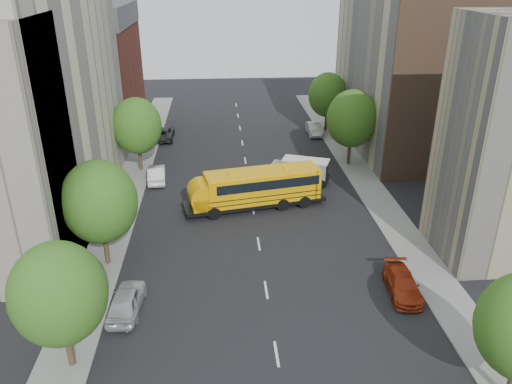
{
  "coord_description": "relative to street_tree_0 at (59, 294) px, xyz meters",
  "views": [
    {
      "loc": [
        -2.78,
        -35.17,
        19.55
      ],
      "look_at": [
        0.1,
        2.0,
        2.57
      ],
      "focal_mm": 35.0,
      "sensor_mm": 36.0,
      "label": 1
    }
  ],
  "objects": [
    {
      "name": "building_right_far",
      "position": [
        29.0,
        34.0,
        4.36
      ],
      "size": [
        10.0,
        22.0,
        18.0
      ],
      "primitive_type": "cube",
      "color": "tan",
      "rests_on": "ground"
    },
    {
      "name": "safari_truck",
      "position": [
        16.13,
        23.78,
        -3.38
      ],
      "size": [
        5.86,
        3.79,
        2.37
      ],
      "rotation": [
        0.0,
        0.0,
        -0.37
      ],
      "color": "black",
      "rests_on": "ground"
    },
    {
      "name": "street_tree_0",
      "position": [
        0.0,
        0.0,
        0.0
      ],
      "size": [
        4.8,
        4.8,
        7.41
      ],
      "color": "#38281C",
      "rests_on": "ground"
    },
    {
      "name": "building_right_sidewall",
      "position": [
        29.0,
        23.0,
        4.36
      ],
      "size": [
        10.1,
        0.3,
        18.0
      ],
      "primitive_type": "cube",
      "color": "brown",
      "rests_on": "ground"
    },
    {
      "name": "sidewalk_left",
      "position": [
        -0.5,
        19.0,
        -4.58
      ],
      "size": [
        3.0,
        80.0,
        0.12
      ],
      "primitive_type": "cube",
      "color": "slate",
      "rests_on": "ground"
    },
    {
      "name": "parked_car_3",
      "position": [
        19.8,
        5.0,
        -3.97
      ],
      "size": [
        2.26,
        4.76,
        1.34
      ],
      "primitive_type": "imported",
      "rotation": [
        0.0,
        0.0,
        -0.09
      ],
      "color": "#9A2D13",
      "rests_on": "ground"
    },
    {
      "name": "ground",
      "position": [
        11.0,
        14.0,
        -4.64
      ],
      "size": [
        120.0,
        120.0,
        0.0
      ],
      "primitive_type": "plane",
      "color": "black",
      "rests_on": "ground"
    },
    {
      "name": "building_left_cream",
      "position": [
        -7.0,
        20.0,
        5.36
      ],
      "size": [
        10.0,
        26.0,
        20.0
      ],
      "primitive_type": "cube",
      "color": "beige",
      "rests_on": "ground"
    },
    {
      "name": "parked_car_5",
      "position": [
        20.21,
        38.61,
        -3.91
      ],
      "size": [
        1.58,
        4.47,
        1.47
      ],
      "primitive_type": "imported",
      "rotation": [
        0.0,
        0.0,
        -0.01
      ],
      "color": "#A4A39F",
      "rests_on": "ground"
    },
    {
      "name": "parked_car_0",
      "position": [
        2.2,
        4.47,
        -3.85
      ],
      "size": [
        2.11,
        4.71,
        1.57
      ],
      "primitive_type": "imported",
      "rotation": [
        0.0,
        0.0,
        3.09
      ],
      "color": "#AFB0B6",
      "rests_on": "ground"
    },
    {
      "name": "lane_markings",
      "position": [
        11.0,
        24.0,
        -4.64
      ],
      "size": [
        0.15,
        64.0,
        0.01
      ],
      "primitive_type": "cube",
      "color": "silver",
      "rests_on": "ground"
    },
    {
      "name": "parked_car_2",
      "position": [
        1.4,
        38.23,
        -3.9
      ],
      "size": [
        2.48,
        5.36,
        1.49
      ],
      "primitive_type": "imported",
      "rotation": [
        0.0,
        0.0,
        3.14
      ],
      "color": "black",
      "rests_on": "ground"
    },
    {
      "name": "street_tree_4",
      "position": [
        22.0,
        28.0,
        0.43
      ],
      "size": [
        5.25,
        5.25,
        8.1
      ],
      "color": "#38281C",
      "rests_on": "ground"
    },
    {
      "name": "street_tree_5",
      "position": [
        22.0,
        40.0,
        0.06
      ],
      "size": [
        4.86,
        4.86,
        7.51
      ],
      "color": "#38281C",
      "rests_on": "ground"
    },
    {
      "name": "sidewalk_right",
      "position": [
        22.5,
        19.0,
        -4.58
      ],
      "size": [
        3.0,
        80.0,
        0.12
      ],
      "primitive_type": "cube",
      "color": "slate",
      "rests_on": "ground"
    },
    {
      "name": "street_tree_2",
      "position": [
        0.0,
        28.0,
        0.19
      ],
      "size": [
        4.99,
        4.99,
        7.71
      ],
      "color": "#38281C",
      "rests_on": "ground"
    },
    {
      "name": "school_bus",
      "position": [
        11.05,
        18.35,
        -2.68
      ],
      "size": [
        12.75,
        5.26,
        3.51
      ],
      "rotation": [
        0.0,
        0.0,
        0.2
      ],
      "color": "black",
      "rests_on": "ground"
    },
    {
      "name": "parked_car_1",
      "position": [
        1.95,
        25.01,
        -3.87
      ],
      "size": [
        2.05,
        4.8,
        1.54
      ],
      "primitive_type": "imported",
      "rotation": [
        0.0,
        0.0,
        3.23
      ],
      "color": "white",
      "rests_on": "ground"
    },
    {
      "name": "street_tree_1",
      "position": [
        0.0,
        10.0,
        0.31
      ],
      "size": [
        5.12,
        5.12,
        7.9
      ],
      "color": "#38281C",
      "rests_on": "ground"
    },
    {
      "name": "building_left_redbrick",
      "position": [
        -7.0,
        42.0,
        1.86
      ],
      "size": [
        10.0,
        15.0,
        13.0
      ],
      "primitive_type": "cube",
      "color": "maroon",
      "rests_on": "ground"
    }
  ]
}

